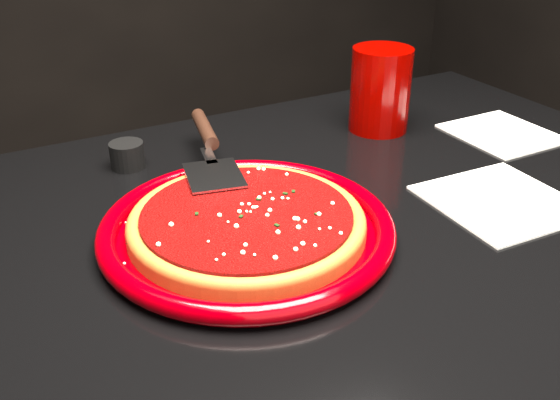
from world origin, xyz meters
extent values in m
cylinder|color=#6F0004|center=(-0.07, 0.01, 0.76)|extent=(0.35, 0.35, 0.03)
cylinder|color=brown|center=(-0.07, 0.01, 0.77)|extent=(0.28, 0.28, 0.01)
torus|color=brown|center=(-0.07, 0.01, 0.77)|extent=(0.28, 0.28, 0.02)
cylinder|color=#6C0605|center=(-0.07, 0.01, 0.78)|extent=(0.25, 0.25, 0.01)
cylinder|color=#7F0100|center=(0.27, 0.21, 0.82)|extent=(0.10, 0.10, 0.13)
cube|color=white|center=(0.25, -0.07, 0.75)|extent=(0.18, 0.18, 0.00)
cube|color=white|center=(0.43, 0.09, 0.75)|extent=(0.15, 0.16, 0.00)
cylinder|color=black|center=(-0.14, 0.26, 0.77)|extent=(0.06, 0.06, 0.04)
camera|label=1|loc=(-0.34, -0.55, 1.13)|focal=40.00mm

